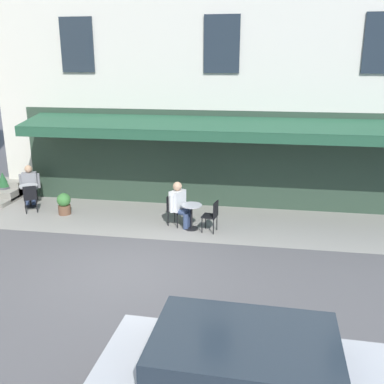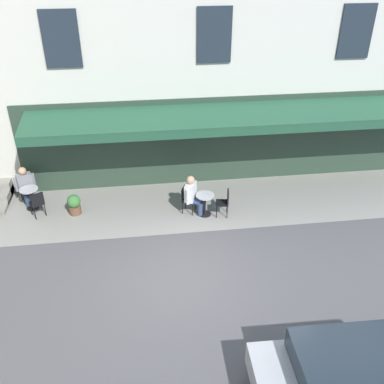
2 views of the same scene
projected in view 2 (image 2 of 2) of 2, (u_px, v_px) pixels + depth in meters
ground_plane at (180, 273)px, 11.61m from camera, size 70.00×70.00×0.00m
sidewalk_cafe_terrace at (263, 199)px, 14.85m from camera, size 20.50×3.20×0.01m
cafe_table_near_entrance at (205, 202)px, 13.80m from camera, size 0.60×0.60×0.75m
cafe_chair_black_near_door at (225, 201)px, 13.74m from camera, size 0.47×0.47×0.91m
cafe_chair_black_corner_right at (186, 197)px, 13.92m from camera, size 0.53×0.53×0.91m
cafe_table_mid_terrace at (30, 196)px, 14.12m from camera, size 0.60×0.60×0.75m
cafe_chair_black_facing_street at (37, 202)px, 13.67m from camera, size 0.55×0.55×0.91m
cafe_chair_black_corner_left at (25, 186)px, 14.55m from camera, size 0.53×0.53×0.91m
seated_patron_in_grey at (26, 185)px, 14.31m from camera, size 0.63×0.65×1.32m
seated_companion_in_white at (193, 194)px, 13.78m from camera, size 0.67×0.66×1.36m
potted_plant_mid_terrace at (74, 204)px, 13.91m from camera, size 0.43×0.43×0.70m
parked_car_silver at (365, 377)px, 8.08m from camera, size 4.35×1.92×1.33m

